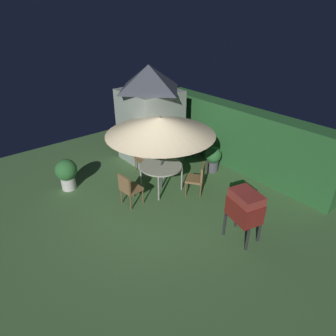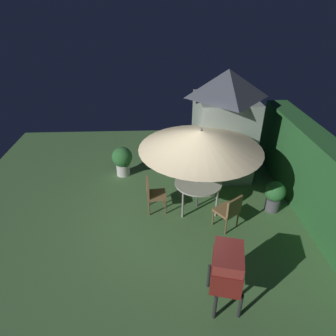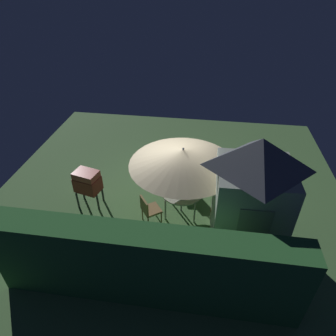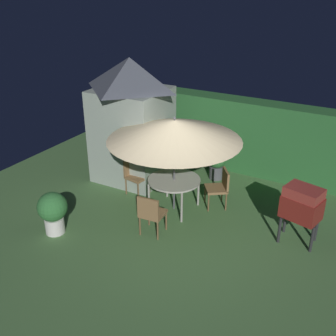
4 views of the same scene
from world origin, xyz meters
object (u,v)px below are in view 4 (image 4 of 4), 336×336
garden_shed (132,119)px  potted_plant_by_grill (217,162)px  chair_toward_hedge (135,173)px  potted_plant_by_shed (53,210)px  bbq_grill (302,204)px  patio_table (174,182)px  chair_near_shed (151,212)px  patio_umbrella (174,130)px  chair_far_side (220,186)px

garden_shed → potted_plant_by_grill: 2.43m
potted_plant_by_grill → chair_toward_hedge: bearing=-129.8°
potted_plant_by_shed → bbq_grill: bearing=25.8°
chair_toward_hedge → potted_plant_by_shed: size_ratio=0.99×
garden_shed → patio_table: bearing=-28.2°
patio_table → chair_toward_hedge: chair_toward_hedge is taller
patio_table → bbq_grill: (2.73, 0.10, 0.17)m
patio_table → chair_near_shed: (0.09, -1.12, -0.16)m
patio_umbrella → chair_far_side: bearing=35.8°
potted_plant_by_shed → potted_plant_by_grill: 4.35m
chair_near_shed → chair_far_side: 1.89m
garden_shed → chair_toward_hedge: 1.38m
chair_toward_hedge → potted_plant_by_grill: (1.40, 1.68, -0.06)m
chair_toward_hedge → potted_plant_by_shed: potted_plant_by_shed is taller
patio_umbrella → potted_plant_by_shed: bearing=-129.5°
garden_shed → chair_far_side: bearing=-6.9°
garden_shed → potted_plant_by_shed: (0.04, -2.95, -1.06)m
bbq_grill → chair_near_shed: bearing=-155.2°
garden_shed → patio_umbrella: (1.71, -0.92, 0.32)m
chair_toward_hedge → potted_plant_by_shed: bearing=-102.3°
chair_near_shed → potted_plant_by_shed: (-1.77, -0.91, -0.00)m
patio_umbrella → chair_near_shed: 1.77m
chair_near_shed → potted_plant_by_grill: bearing=87.6°
bbq_grill → chair_toward_hedge: bearing=178.5°
garden_shed → chair_near_shed: bearing=-48.5°
patio_table → chair_near_shed: size_ratio=1.30×
patio_table → bbq_grill: bearing=2.1°
chair_far_side → chair_near_shed: bearing=-113.5°
patio_table → bbq_grill: size_ratio=0.97×
bbq_grill → chair_toward_hedge: size_ratio=1.33×
potted_plant_by_shed → patio_table: bearing=50.5°
garden_shed → patio_table: 2.14m
potted_plant_by_shed → potted_plant_by_grill: (1.89, 3.92, -0.06)m
chair_near_shed → chair_far_side: (0.75, 1.73, 0.00)m
patio_umbrella → potted_plant_by_grill: size_ratio=3.53×
bbq_grill → chair_toward_hedge: bbq_grill is taller
garden_shed → chair_toward_hedge: garden_shed is taller
garden_shed → chair_near_shed: size_ratio=3.43×
chair_toward_hedge → patio_umbrella: bearing=-9.7°
garden_shed → potted_plant_by_grill: (1.93, 0.97, -1.12)m
potted_plant_by_grill → potted_plant_by_shed: bearing=-115.8°
chair_toward_hedge → chair_near_shed: bearing=-46.1°
chair_near_shed → garden_shed: bearing=131.5°
patio_table → patio_umbrella: bearing=-63.4°
garden_shed → chair_far_side: 2.78m
bbq_grill → potted_plant_by_grill: (-2.52, 1.79, -0.39)m
bbq_grill → potted_plant_by_grill: size_ratio=1.48×
potted_plant_by_grill → chair_far_side: bearing=-63.9°
garden_shed → chair_near_shed: 2.92m
garden_shed → potted_plant_by_shed: garden_shed is taller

